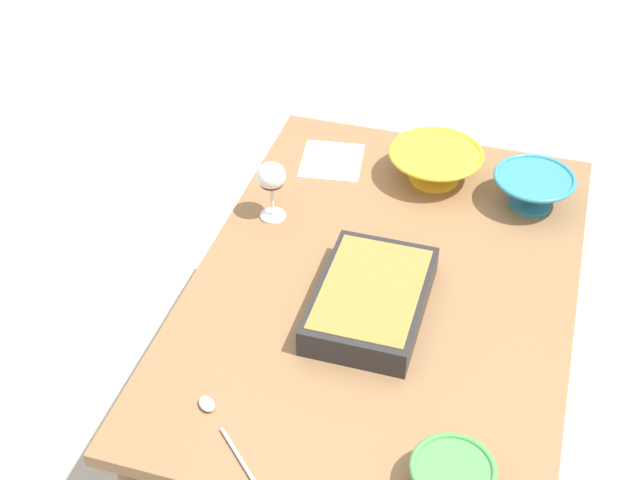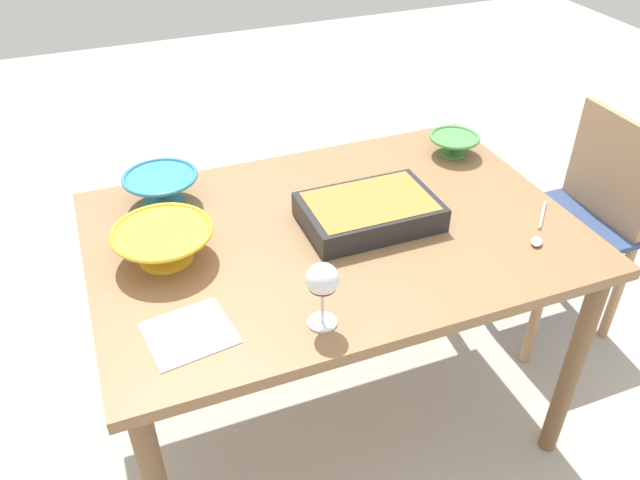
{
  "view_description": "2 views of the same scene",
  "coord_description": "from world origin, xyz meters",
  "px_view_note": "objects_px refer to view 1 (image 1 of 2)",
  "views": [
    {
      "loc": [
        1.53,
        0.3,
        2.17
      ],
      "look_at": [
        -0.06,
        -0.18,
        0.79
      ],
      "focal_mm": 49.71,
      "sensor_mm": 36.0,
      "label": 1
    },
    {
      "loc": [
        -0.56,
        -1.32,
        1.75
      ],
      "look_at": [
        -0.09,
        -0.13,
        0.83
      ],
      "focal_mm": 35.9,
      "sensor_mm": 36.0,
      "label": 2
    }
  ],
  "objects_px": {
    "wine_glass": "(271,179)",
    "serving_bowl": "(452,476)",
    "mixing_bowl": "(533,189)",
    "dining_table": "(382,309)",
    "napkin": "(332,161)",
    "casserole_dish": "(371,298)",
    "small_bowl": "(435,164)",
    "serving_spoon": "(217,420)"
  },
  "relations": [
    {
      "from": "wine_glass",
      "to": "serving_bowl",
      "type": "relative_size",
      "value": 1.02
    },
    {
      "from": "mixing_bowl",
      "to": "dining_table",
      "type": "bearing_deg",
      "value": -36.28
    },
    {
      "from": "dining_table",
      "to": "napkin",
      "type": "xyz_separation_m",
      "value": [
        -0.45,
        -0.26,
        0.09
      ]
    },
    {
      "from": "casserole_dish",
      "to": "mixing_bowl",
      "type": "bearing_deg",
      "value": 148.89
    },
    {
      "from": "serving_bowl",
      "to": "napkin",
      "type": "xyz_separation_m",
      "value": [
        -0.97,
        -0.51,
        -0.04
      ]
    },
    {
      "from": "mixing_bowl",
      "to": "napkin",
      "type": "bearing_deg",
      "value": -94.63
    },
    {
      "from": "serving_bowl",
      "to": "small_bowl",
      "type": "bearing_deg",
      "value": -167.35
    },
    {
      "from": "dining_table",
      "to": "serving_spoon",
      "type": "height_order",
      "value": "serving_spoon"
    },
    {
      "from": "serving_bowl",
      "to": "serving_spoon",
      "type": "xyz_separation_m",
      "value": [
        -0.02,
        -0.48,
        -0.03
      ]
    },
    {
      "from": "casserole_dish",
      "to": "napkin",
      "type": "bearing_deg",
      "value": -155.62
    },
    {
      "from": "dining_table",
      "to": "mixing_bowl",
      "type": "distance_m",
      "value": 0.52
    },
    {
      "from": "dining_table",
      "to": "napkin",
      "type": "relative_size",
      "value": 7.05
    },
    {
      "from": "serving_bowl",
      "to": "serving_spoon",
      "type": "height_order",
      "value": "serving_bowl"
    },
    {
      "from": "serving_bowl",
      "to": "napkin",
      "type": "relative_size",
      "value": 0.88
    },
    {
      "from": "dining_table",
      "to": "serving_bowl",
      "type": "height_order",
      "value": "serving_bowl"
    },
    {
      "from": "mixing_bowl",
      "to": "napkin",
      "type": "height_order",
      "value": "mixing_bowl"
    },
    {
      "from": "dining_table",
      "to": "napkin",
      "type": "distance_m",
      "value": 0.53
    },
    {
      "from": "casserole_dish",
      "to": "serving_bowl",
      "type": "relative_size",
      "value": 2.24
    },
    {
      "from": "serving_spoon",
      "to": "serving_bowl",
      "type": "bearing_deg",
      "value": 87.56
    },
    {
      "from": "napkin",
      "to": "serving_spoon",
      "type": "bearing_deg",
      "value": 1.94
    },
    {
      "from": "serving_spoon",
      "to": "casserole_dish",
      "type": "bearing_deg",
      "value": 151.4
    },
    {
      "from": "small_bowl",
      "to": "serving_bowl",
      "type": "relative_size",
      "value": 1.58
    },
    {
      "from": "dining_table",
      "to": "small_bowl",
      "type": "bearing_deg",
      "value": 175.73
    },
    {
      "from": "wine_glass",
      "to": "serving_spoon",
      "type": "distance_m",
      "value": 0.69
    },
    {
      "from": "casserole_dish",
      "to": "napkin",
      "type": "relative_size",
      "value": 1.97
    },
    {
      "from": "casserole_dish",
      "to": "serving_spoon",
      "type": "xyz_separation_m",
      "value": [
        0.4,
        -0.22,
        -0.03
      ]
    },
    {
      "from": "dining_table",
      "to": "mixing_bowl",
      "type": "height_order",
      "value": "mixing_bowl"
    },
    {
      "from": "dining_table",
      "to": "serving_bowl",
      "type": "bearing_deg",
      "value": 25.74
    },
    {
      "from": "dining_table",
      "to": "wine_glass",
      "type": "bearing_deg",
      "value": -116.39
    },
    {
      "from": "wine_glass",
      "to": "serving_bowl",
      "type": "height_order",
      "value": "wine_glass"
    },
    {
      "from": "small_bowl",
      "to": "mixing_bowl",
      "type": "bearing_deg",
      "value": 80.99
    },
    {
      "from": "mixing_bowl",
      "to": "serving_bowl",
      "type": "bearing_deg",
      "value": -2.93
    },
    {
      "from": "casserole_dish",
      "to": "serving_spoon",
      "type": "distance_m",
      "value": 0.46
    },
    {
      "from": "small_bowl",
      "to": "serving_bowl",
      "type": "bearing_deg",
      "value": 12.65
    },
    {
      "from": "casserole_dish",
      "to": "napkin",
      "type": "height_order",
      "value": "casserole_dish"
    },
    {
      "from": "mixing_bowl",
      "to": "small_bowl",
      "type": "height_order",
      "value": "mixing_bowl"
    },
    {
      "from": "dining_table",
      "to": "casserole_dish",
      "type": "bearing_deg",
      "value": -4.31
    },
    {
      "from": "wine_glass",
      "to": "casserole_dish",
      "type": "height_order",
      "value": "wine_glass"
    },
    {
      "from": "dining_table",
      "to": "serving_spoon",
      "type": "xyz_separation_m",
      "value": [
        0.5,
        -0.23,
        0.09
      ]
    },
    {
      "from": "serving_bowl",
      "to": "dining_table",
      "type": "bearing_deg",
      "value": -154.26
    },
    {
      "from": "mixing_bowl",
      "to": "wine_glass",
      "type": "bearing_deg",
      "value": -69.18
    },
    {
      "from": "wine_glass",
      "to": "napkin",
      "type": "distance_m",
      "value": 0.32
    }
  ]
}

